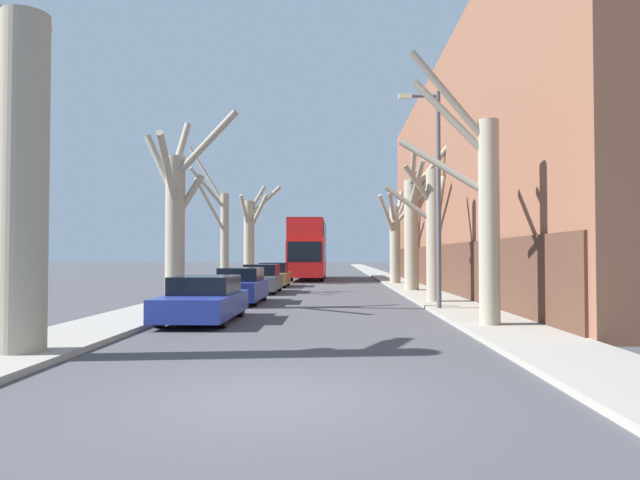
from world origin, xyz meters
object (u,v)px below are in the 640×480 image
Objects in this scene: street_tree_left_2 at (222,233)px; street_tree_left_0 at (22,167)px; street_tree_right_3 at (396,236)px; parked_car_0 at (204,300)px; street_tree_right_2 at (414,224)px; street_tree_left_3 at (250,236)px; street_tree_right_1 at (432,231)px; parked_car_3 at (274,275)px; double_decker_bus at (308,247)px; street_tree_left_1 at (176,217)px; lamp_post at (435,187)px; parked_car_1 at (241,286)px; street_tree_right_0 at (483,207)px; parked_car_2 at (262,279)px.

street_tree_left_0 is at bearing -90.10° from street_tree_left_2.
street_tree_right_3 is 22.09m from parked_car_0.
street_tree_left_2 is 9.75m from street_tree_right_2.
street_tree_right_1 is at bearing -58.87° from street_tree_left_3.
street_tree_right_1 reaches higher than parked_car_3.
street_tree_right_2 is at bearing -68.63° from double_decker_bus.
street_tree_left_3 is (-0.04, 17.64, -0.06)m from street_tree_left_1.
street_tree_right_1 is 23.39m from double_decker_bus.
street_tree_left_1 is at bearing 175.33° from lamp_post.
parked_car_1 is (-7.71, -6.74, -2.82)m from street_tree_right_2.
parked_car_1 is (-7.52, 7.62, -2.46)m from street_tree_right_0.
street_tree_left_3 is 4.53m from parked_car_3.
street_tree_left_0 is 1.82× the size of parked_car_3.
street_tree_left_1 is 1.50× the size of parked_car_0.
street_tree_left_2 is at bearing 89.90° from street_tree_left_0.
parked_car_2 is (-7.46, 6.65, -2.12)m from street_tree_right_1.
street_tree_right_2 is at bearing 59.27° from parked_car_0.
street_tree_left_0 is at bearing -90.29° from street_tree_left_3.
street_tree_left_2 is 1.40× the size of street_tree_right_1.
street_tree_left_1 is (0.17, 9.58, -0.26)m from street_tree_left_0.
street_tree_left_3 is 1.56× the size of parked_car_3.
lamp_post is (-0.62, -9.91, 0.68)m from street_tree_right_2.
street_tree_left_3 is at bearing 95.09° from parked_car_0.
parked_car_2 is 12.36m from lamp_post.
parked_car_2 is 5.60m from parked_car_3.
street_tree_right_2 is 1.61× the size of parked_car_2.
lamp_post is (7.09, 3.06, 3.54)m from parked_car_0.
lamp_post is at bearing -97.43° from street_tree_right_1.
street_tree_left_2 is 12.84m from parked_car_0.
street_tree_left_0 is 12.73m from lamp_post.
parked_car_2 is at bearing -77.83° from street_tree_left_3.
parked_car_0 is at bearing -84.91° from street_tree_left_3.
street_tree_right_3 reaches higher than parked_car_0.
street_tree_left_2 reaches higher than lamp_post.
street_tree_right_1 is at bearing 38.43° from parked_car_0.
street_tree_left_1 is at bearing -102.06° from parked_car_2.
parked_car_3 is (2.02, 5.73, -2.33)m from street_tree_left_2.
street_tree_right_3 is (9.52, -0.86, -0.02)m from street_tree_left_3.
street_tree_right_0 is 8.05m from parked_car_0.
parked_car_1 is at bearing 52.32° from street_tree_left_1.
street_tree_left_1 is 4.98m from parked_car_0.
double_decker_bus is (-6.00, 7.98, -0.59)m from street_tree_right_3.
parked_car_1 is (1.88, 2.43, -2.57)m from street_tree_left_1.
street_tree_left_3 is (0.10, 8.99, 0.16)m from street_tree_left_2.
parked_car_1 is at bearing -94.11° from double_decker_bus.
street_tree_right_3 is 10.00m from double_decker_bus.
street_tree_right_1 is 1.17× the size of parked_car_2.
street_tree_left_0 is at bearing -99.68° from parked_car_1.
street_tree_right_2 reaches higher than parked_car_3.
parked_car_3 is (-7.46, 12.25, -2.12)m from street_tree_right_1.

